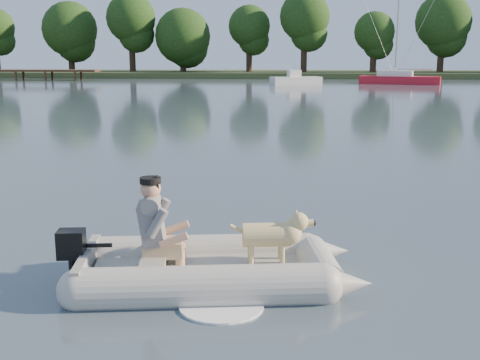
# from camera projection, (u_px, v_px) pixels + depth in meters

# --- Properties ---
(water) EXTENTS (160.00, 160.00, 0.00)m
(water) POSITION_uv_depth(u_px,v_px,m) (199.00, 267.00, 8.06)
(water) COLOR slate
(water) RESTS_ON ground
(shore_bank) EXTENTS (160.00, 12.00, 0.70)m
(shore_bank) POSITION_uv_depth(u_px,v_px,m) (270.00, 74.00, 68.50)
(shore_bank) COLOR #47512D
(shore_bank) RESTS_ON water
(dock) EXTENTS (18.00, 2.00, 1.04)m
(dock) POSITION_uv_depth(u_px,v_px,m) (10.00, 75.00, 60.34)
(dock) COLOR #4C331E
(dock) RESTS_ON water
(treeline) EXTENTS (84.66, 7.35, 9.27)m
(treeline) POSITION_uv_depth(u_px,v_px,m) (323.00, 28.00, 66.17)
(treeline) COLOR #332316
(treeline) RESTS_ON shore_bank
(dinghy) EXTENTS (5.13, 3.78, 1.43)m
(dinghy) POSITION_uv_depth(u_px,v_px,m) (213.00, 235.00, 7.41)
(dinghy) COLOR #A7A7A2
(dinghy) RESTS_ON water
(man) EXTENTS (0.83, 0.73, 1.12)m
(man) POSITION_uv_depth(u_px,v_px,m) (153.00, 220.00, 7.38)
(man) COLOR slate
(man) RESTS_ON dinghy
(dog) EXTENTS (1.00, 0.46, 0.64)m
(dog) POSITION_uv_depth(u_px,v_px,m) (266.00, 239.00, 7.52)
(dog) COLOR tan
(dog) RESTS_ON dinghy
(outboard_motor) EXTENTS (0.46, 0.35, 0.82)m
(outboard_motor) POSITION_uv_depth(u_px,v_px,m) (72.00, 261.00, 7.37)
(outboard_motor) COLOR black
(outboard_motor) RESTS_ON dinghy
(motorboat) EXTENTS (4.75, 3.04, 1.88)m
(motorboat) POSITION_uv_depth(u_px,v_px,m) (296.00, 75.00, 51.65)
(motorboat) COLOR white
(motorboat) RESTS_ON water
(sailboat) EXTENTS (7.19, 3.99, 9.46)m
(sailboat) POSITION_uv_depth(u_px,v_px,m) (399.00, 79.00, 53.16)
(sailboat) COLOR red
(sailboat) RESTS_ON water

